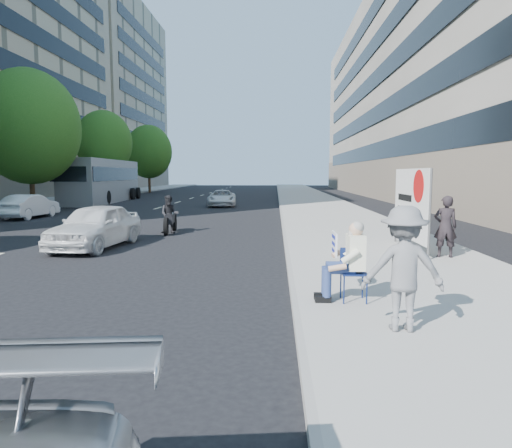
{
  "coord_description": "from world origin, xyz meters",
  "views": [
    {
      "loc": [
        1.12,
        -9.25,
        2.21
      ],
      "look_at": [
        0.63,
        2.32,
        0.94
      ],
      "focal_mm": 32.0,
      "sensor_mm": 36.0,
      "label": 1
    }
  ],
  "objects_px": {
    "seated_protester": "(347,257)",
    "pedestrian_woman": "(445,227)",
    "white_sedan_near": "(95,226)",
    "bus": "(103,181)",
    "white_sedan_far": "(222,198)",
    "white_sedan_mid": "(30,206)",
    "protest_banner": "(411,204)",
    "motorcycle": "(170,216)",
    "jogger": "(403,268)"
  },
  "relations": [
    {
      "from": "jogger",
      "to": "white_sedan_mid",
      "type": "distance_m",
      "value": 21.57
    },
    {
      "from": "seated_protester",
      "to": "protest_banner",
      "type": "bearing_deg",
      "value": 64.05
    },
    {
      "from": "pedestrian_woman",
      "to": "bus",
      "type": "xyz_separation_m",
      "value": [
        -17.81,
        24.14,
        0.72
      ]
    },
    {
      "from": "white_sedan_mid",
      "to": "motorcycle",
      "type": "height_order",
      "value": "motorcycle"
    },
    {
      "from": "protest_banner",
      "to": "white_sedan_far",
      "type": "height_order",
      "value": "protest_banner"
    },
    {
      "from": "white_sedan_far",
      "to": "pedestrian_woman",
      "type": "bearing_deg",
      "value": -73.29
    },
    {
      "from": "jogger",
      "to": "bus",
      "type": "xyz_separation_m",
      "value": [
        -15.28,
        29.55,
        0.66
      ]
    },
    {
      "from": "seated_protester",
      "to": "white_sedan_mid",
      "type": "relative_size",
      "value": 0.36
    },
    {
      "from": "pedestrian_woman",
      "to": "bus",
      "type": "distance_m",
      "value": 30.0
    },
    {
      "from": "motorcycle",
      "to": "white_sedan_near",
      "type": "bearing_deg",
      "value": -119.8
    },
    {
      "from": "pedestrian_woman",
      "to": "white_sedan_far",
      "type": "distance_m",
      "value": 21.21
    },
    {
      "from": "pedestrian_woman",
      "to": "bus",
      "type": "height_order",
      "value": "bus"
    },
    {
      "from": "jogger",
      "to": "protest_banner",
      "type": "xyz_separation_m",
      "value": [
        1.97,
        6.5,
        0.42
      ]
    },
    {
      "from": "protest_banner",
      "to": "white_sedan_near",
      "type": "height_order",
      "value": "protest_banner"
    },
    {
      "from": "seated_protester",
      "to": "jogger",
      "type": "height_order",
      "value": "jogger"
    },
    {
      "from": "pedestrian_woman",
      "to": "white_sedan_mid",
      "type": "bearing_deg",
      "value": -25.8
    },
    {
      "from": "jogger",
      "to": "pedestrian_woman",
      "type": "relative_size",
      "value": 1.08
    },
    {
      "from": "white_sedan_far",
      "to": "motorcycle",
      "type": "height_order",
      "value": "motorcycle"
    },
    {
      "from": "seated_protester",
      "to": "motorcycle",
      "type": "xyz_separation_m",
      "value": [
        -5.1,
        9.45,
        -0.24
      ]
    },
    {
      "from": "white_sedan_near",
      "to": "white_sedan_far",
      "type": "bearing_deg",
      "value": 90.35
    },
    {
      "from": "protest_banner",
      "to": "pedestrian_woman",
      "type": "bearing_deg",
      "value": -63.01
    },
    {
      "from": "seated_protester",
      "to": "white_sedan_mid",
      "type": "height_order",
      "value": "seated_protester"
    },
    {
      "from": "motorcycle",
      "to": "protest_banner",
      "type": "bearing_deg",
      "value": -36.41
    },
    {
      "from": "white_sedan_near",
      "to": "bus",
      "type": "relative_size",
      "value": 0.32
    },
    {
      "from": "seated_protester",
      "to": "motorcycle",
      "type": "distance_m",
      "value": 10.75
    },
    {
      "from": "seated_protester",
      "to": "pedestrian_woman",
      "type": "bearing_deg",
      "value": 53.0
    },
    {
      "from": "white_sedan_near",
      "to": "motorcycle",
      "type": "xyz_separation_m",
      "value": [
        1.46,
        3.42,
        -0.02
      ]
    },
    {
      "from": "seated_protester",
      "to": "white_sedan_near",
      "type": "bearing_deg",
      "value": 137.39
    },
    {
      "from": "white_sedan_far",
      "to": "protest_banner",
      "type": "bearing_deg",
      "value": -73.61
    },
    {
      "from": "pedestrian_woman",
      "to": "jogger",
      "type": "bearing_deg",
      "value": 72.74
    },
    {
      "from": "white_sedan_near",
      "to": "white_sedan_mid",
      "type": "relative_size",
      "value": 1.08
    },
    {
      "from": "white_sedan_near",
      "to": "white_sedan_far",
      "type": "height_order",
      "value": "white_sedan_near"
    },
    {
      "from": "seated_protester",
      "to": "protest_banner",
      "type": "distance_m",
      "value": 5.72
    },
    {
      "from": "jogger",
      "to": "seated_protester",
      "type": "bearing_deg",
      "value": -65.25
    },
    {
      "from": "pedestrian_woman",
      "to": "bus",
      "type": "bearing_deg",
      "value": -45.87
    },
    {
      "from": "protest_banner",
      "to": "motorcycle",
      "type": "xyz_separation_m",
      "value": [
        -7.6,
        4.34,
        -0.76
      ]
    },
    {
      "from": "protest_banner",
      "to": "motorcycle",
      "type": "bearing_deg",
      "value": 150.28
    },
    {
      "from": "protest_banner",
      "to": "white_sedan_mid",
      "type": "bearing_deg",
      "value": 148.3
    },
    {
      "from": "white_sedan_far",
      "to": "bus",
      "type": "bearing_deg",
      "value": 150.99
    },
    {
      "from": "seated_protester",
      "to": "white_sedan_far",
      "type": "bearing_deg",
      "value": 101.45
    },
    {
      "from": "white_sedan_mid",
      "to": "motorcycle",
      "type": "bearing_deg",
      "value": 149.73
    },
    {
      "from": "white_sedan_near",
      "to": "white_sedan_mid",
      "type": "xyz_separation_m",
      "value": [
        -6.94,
        8.96,
        -0.07
      ]
    },
    {
      "from": "pedestrian_woman",
      "to": "protest_banner",
      "type": "height_order",
      "value": "protest_banner"
    },
    {
      "from": "white_sedan_near",
      "to": "white_sedan_far",
      "type": "xyz_separation_m",
      "value": [
        1.75,
        17.71,
        -0.11
      ]
    },
    {
      "from": "protest_banner",
      "to": "bus",
      "type": "height_order",
      "value": "bus"
    },
    {
      "from": "white_sedan_mid",
      "to": "bus",
      "type": "xyz_separation_m",
      "value": [
        -1.26,
        13.17,
        1.04
      ]
    },
    {
      "from": "white_sedan_near",
      "to": "bus",
      "type": "xyz_separation_m",
      "value": [
        -8.2,
        22.14,
        0.97
      ]
    },
    {
      "from": "pedestrian_woman",
      "to": "white_sedan_mid",
      "type": "height_order",
      "value": "pedestrian_woman"
    },
    {
      "from": "white_sedan_mid",
      "to": "white_sedan_near",
      "type": "bearing_deg",
      "value": 130.92
    },
    {
      "from": "white_sedan_near",
      "to": "white_sedan_mid",
      "type": "distance_m",
      "value": 11.34
    }
  ]
}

